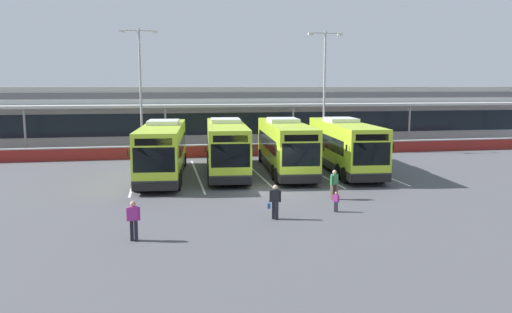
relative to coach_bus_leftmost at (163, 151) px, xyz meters
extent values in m
plane|color=#4C4C51|center=(6.49, -5.59, -1.79)|extent=(200.00, 200.00, 0.00)
cube|color=silver|center=(6.49, 21.41, 0.96)|extent=(70.00, 10.00, 5.50)
cube|color=#19232D|center=(6.49, 16.39, 0.51)|extent=(66.00, 0.08, 2.20)
cube|color=#4C4C51|center=(6.49, 16.38, 3.36)|extent=(68.00, 0.08, 0.60)
cube|color=beige|center=(6.49, 14.91, 2.41)|extent=(67.00, 3.00, 0.24)
cube|color=gray|center=(6.49, 21.41, 3.96)|extent=(70.00, 10.00, 0.50)
cylinder|color=#999999|center=(-12.11, 13.71, 0.31)|extent=(0.20, 0.20, 4.20)
cylinder|color=#999999|center=(0.29, 13.71, 0.31)|extent=(0.20, 0.20, 4.20)
cylinder|color=#999999|center=(12.69, 13.71, 0.31)|extent=(0.20, 0.20, 4.20)
cylinder|color=#999999|center=(25.09, 13.71, 0.31)|extent=(0.20, 0.20, 4.20)
cube|color=maroon|center=(6.49, 8.91, -1.29)|extent=(60.00, 0.36, 1.00)
cube|color=#B2B2B2|center=(6.49, 8.91, -0.74)|extent=(60.00, 0.40, 0.10)
cube|color=#B7DB2D|center=(0.00, -0.04, 0.12)|extent=(3.56, 12.17, 3.19)
cube|color=#333333|center=(0.00, -0.04, -1.19)|extent=(3.58, 12.19, 0.56)
cube|color=black|center=(0.03, 0.36, 0.36)|extent=(3.38, 9.78, 0.96)
cube|color=black|center=(-0.51, -5.97, 0.26)|extent=(2.31, 0.30, 1.40)
cube|color=black|center=(-0.51, -5.98, 1.26)|extent=(2.05, 0.25, 0.40)
cube|color=silver|center=(0.08, 0.96, 1.85)|extent=(2.28, 2.96, 0.28)
cube|color=black|center=(-0.52, -6.08, -1.24)|extent=(2.45, 0.37, 0.44)
cube|color=black|center=(0.97, -5.74, 0.61)|extent=(0.09, 0.13, 0.36)
cube|color=black|center=(-1.93, -5.50, 0.61)|extent=(0.09, 0.13, 0.36)
cylinder|color=black|center=(1.58, 4.44, -1.27)|extent=(0.41, 1.06, 1.04)
cylinder|color=black|center=(-0.80, 4.65, -1.27)|extent=(0.41, 1.06, 1.04)
cylinder|color=black|center=(0.92, -3.33, -1.27)|extent=(0.41, 1.06, 1.04)
cylinder|color=black|center=(-1.46, -3.13, -1.27)|extent=(0.41, 1.06, 1.04)
cylinder|color=black|center=(0.80, -4.72, -1.27)|extent=(0.41, 1.06, 1.04)
cylinder|color=black|center=(-1.58, -4.52, -1.27)|extent=(0.41, 1.06, 1.04)
cube|color=#B7DB2D|center=(4.40, 0.87, 0.12)|extent=(3.56, 12.17, 3.19)
cube|color=#333333|center=(4.40, 0.87, -1.19)|extent=(3.58, 12.19, 0.56)
cube|color=black|center=(4.43, 1.26, 0.36)|extent=(3.38, 9.78, 0.96)
cube|color=black|center=(3.89, -5.06, 0.26)|extent=(2.31, 0.30, 1.40)
cube|color=black|center=(3.89, -5.07, 1.26)|extent=(2.05, 0.25, 0.40)
cube|color=silver|center=(4.48, 1.86, 1.85)|extent=(2.28, 2.96, 0.28)
cube|color=black|center=(3.88, -5.17, -1.24)|extent=(2.45, 0.37, 0.44)
cube|color=black|center=(5.37, -4.84, 0.61)|extent=(0.09, 0.13, 0.36)
cube|color=black|center=(2.47, -4.59, 0.61)|extent=(0.09, 0.13, 0.36)
cylinder|color=black|center=(5.97, 5.35, -1.27)|extent=(0.41, 1.06, 1.04)
cylinder|color=black|center=(3.59, 5.55, -1.27)|extent=(0.41, 1.06, 1.04)
cylinder|color=black|center=(5.32, -2.42, -1.27)|extent=(0.41, 1.06, 1.04)
cylinder|color=black|center=(2.93, -2.22, -1.27)|extent=(0.41, 1.06, 1.04)
cylinder|color=black|center=(5.20, -3.82, -1.27)|extent=(0.41, 1.06, 1.04)
cylinder|color=black|center=(2.82, -3.62, -1.27)|extent=(0.41, 1.06, 1.04)
cube|color=#B7DB2D|center=(8.58, 0.48, 0.12)|extent=(3.56, 12.17, 3.19)
cube|color=#333333|center=(8.58, 0.48, -1.19)|extent=(3.58, 12.19, 0.56)
cube|color=black|center=(8.61, 0.88, 0.36)|extent=(3.38, 9.78, 0.96)
cube|color=black|center=(8.07, -5.45, 0.26)|extent=(2.31, 0.30, 1.40)
cube|color=black|center=(8.07, -5.46, 1.26)|extent=(2.05, 0.25, 0.40)
cube|color=silver|center=(8.66, 1.47, 1.85)|extent=(2.28, 2.96, 0.28)
cube|color=black|center=(8.06, -5.56, -1.24)|extent=(2.45, 0.37, 0.44)
cube|color=black|center=(9.55, -5.23, 0.61)|extent=(0.09, 0.13, 0.36)
cube|color=black|center=(6.65, -4.98, 0.61)|extent=(0.09, 0.13, 0.36)
cylinder|color=black|center=(10.16, 4.96, -1.27)|extent=(0.41, 1.06, 1.04)
cylinder|color=black|center=(7.78, 5.16, -1.27)|extent=(0.41, 1.06, 1.04)
cylinder|color=black|center=(9.50, -2.81, -1.27)|extent=(0.41, 1.06, 1.04)
cylinder|color=black|center=(7.12, -2.61, -1.27)|extent=(0.41, 1.06, 1.04)
cylinder|color=black|center=(9.38, -4.21, -1.27)|extent=(0.41, 1.06, 1.04)
cylinder|color=black|center=(7.00, -4.01, -1.27)|extent=(0.41, 1.06, 1.04)
cube|color=#B7DB2D|center=(12.84, 0.03, 0.12)|extent=(3.56, 12.17, 3.19)
cube|color=#333333|center=(12.84, 0.03, -1.19)|extent=(3.58, 12.19, 0.56)
cube|color=black|center=(12.88, 0.42, 0.36)|extent=(3.38, 9.78, 0.96)
cube|color=black|center=(12.34, -5.90, 0.26)|extent=(2.31, 0.30, 1.40)
cube|color=black|center=(12.34, -5.91, 1.26)|extent=(2.05, 0.25, 0.40)
cube|color=silver|center=(12.93, 1.02, 1.85)|extent=(2.28, 2.96, 0.28)
cube|color=black|center=(12.33, -6.01, -1.24)|extent=(2.45, 0.37, 0.44)
cube|color=black|center=(13.82, -5.68, 0.61)|extent=(0.09, 0.13, 0.36)
cube|color=black|center=(10.92, -5.43, 0.61)|extent=(0.09, 0.13, 0.36)
cylinder|color=black|center=(14.42, 4.51, -1.27)|extent=(0.41, 1.06, 1.04)
cylinder|color=black|center=(12.04, 4.71, -1.27)|extent=(0.41, 1.06, 1.04)
cylinder|color=black|center=(13.76, -3.26, -1.27)|extent=(0.41, 1.06, 1.04)
cylinder|color=black|center=(11.38, -3.06, -1.27)|extent=(0.41, 1.06, 1.04)
cylinder|color=black|center=(13.64, -4.66, -1.27)|extent=(0.41, 1.06, 1.04)
cylinder|color=black|center=(11.26, -4.46, -1.27)|extent=(0.41, 1.06, 1.04)
cube|color=silver|center=(-1.91, 0.41, -1.78)|extent=(0.14, 13.00, 0.01)
cube|color=silver|center=(2.29, 0.41, -1.78)|extent=(0.14, 13.00, 0.01)
cube|color=silver|center=(6.49, 0.41, -1.78)|extent=(0.14, 13.00, 0.01)
cube|color=silver|center=(10.69, 0.41, -1.78)|extent=(0.14, 13.00, 0.01)
cube|color=silver|center=(14.89, 0.41, -1.78)|extent=(0.14, 13.00, 0.01)
cube|color=black|center=(4.96, -11.87, -1.37)|extent=(0.18, 0.21, 0.84)
cube|color=black|center=(5.08, -12.03, -1.37)|extent=(0.18, 0.21, 0.84)
cube|color=black|center=(5.02, -11.95, -0.67)|extent=(0.39, 0.30, 0.56)
cube|color=black|center=(4.80, -11.89, -0.69)|extent=(0.11, 0.12, 0.54)
cube|color=black|center=(5.23, -12.01, -0.69)|extent=(0.11, 0.12, 0.54)
sphere|color=#DBB293|center=(5.02, -11.95, -0.28)|extent=(0.22, 0.22, 0.22)
cube|color=#194C9E|center=(4.74, -11.85, -1.16)|extent=(0.19, 0.30, 0.22)
cylinder|color=#194C9E|center=(4.74, -11.85, -0.98)|extent=(0.02, 0.02, 0.16)
cube|color=black|center=(-1.31, -13.99, -1.37)|extent=(0.16, 0.19, 0.84)
cube|color=black|center=(-1.14, -14.09, -1.37)|extent=(0.16, 0.19, 0.84)
cube|color=#A32D89|center=(-1.23, -14.04, -0.67)|extent=(0.36, 0.25, 0.56)
cube|color=#A32D89|center=(-1.44, -14.06, -0.69)|extent=(0.10, 0.11, 0.54)
cube|color=#A32D89|center=(-1.01, -14.02, -0.69)|extent=(0.10, 0.11, 0.54)
sphere|color=tan|center=(-1.23, -14.04, -0.28)|extent=(0.22, 0.22, 0.22)
cube|color=black|center=(8.22, -11.12, -1.53)|extent=(0.14, 0.14, 0.52)
cube|color=black|center=(8.25, -11.24, -1.53)|extent=(0.14, 0.14, 0.52)
cube|color=#A32D89|center=(8.24, -11.18, -1.09)|extent=(0.25, 0.24, 0.35)
cube|color=#A32D89|center=(8.13, -11.09, -1.11)|extent=(0.08, 0.08, 0.33)
cube|color=#A32D89|center=(8.34, -11.27, -1.11)|extent=(0.08, 0.08, 0.33)
sphere|color=tan|center=(8.24, -11.18, -0.85)|extent=(0.14, 0.14, 0.14)
cube|color=#4C4238|center=(8.96, -8.57, -1.37)|extent=(0.21, 0.22, 0.84)
cube|color=#4C4238|center=(9.16, -8.60, -1.37)|extent=(0.21, 0.22, 0.84)
cube|color=#387F4C|center=(9.06, -8.59, -0.67)|extent=(0.40, 0.35, 0.56)
cube|color=#387F4C|center=(8.86, -8.69, -0.69)|extent=(0.13, 0.13, 0.54)
cube|color=#387F4C|center=(9.25, -8.48, -0.69)|extent=(0.13, 0.13, 0.54)
sphere|color=#DBB293|center=(9.06, -8.59, -0.28)|extent=(0.22, 0.22, 0.22)
cylinder|color=#9E9EA3|center=(-1.79, 11.42, 3.71)|extent=(0.20, 0.20, 11.00)
cylinder|color=#9E9EA3|center=(-1.79, 11.42, 9.06)|extent=(2.80, 0.10, 0.10)
cube|color=silver|center=(-3.19, 11.42, 8.96)|extent=(0.44, 0.28, 0.20)
cube|color=silver|center=(-0.39, 11.42, 8.96)|extent=(0.44, 0.28, 0.20)
cylinder|color=#9E9EA3|center=(14.75, 10.45, 3.71)|extent=(0.20, 0.20, 11.00)
cylinder|color=#9E9EA3|center=(14.75, 10.45, 9.06)|extent=(2.80, 0.10, 0.10)
cube|color=silver|center=(13.35, 10.45, 8.96)|extent=(0.44, 0.28, 0.20)
cube|color=silver|center=(16.15, 10.45, 8.96)|extent=(0.44, 0.28, 0.20)
camera|label=1|loc=(-0.01, -33.76, 4.34)|focal=34.93mm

